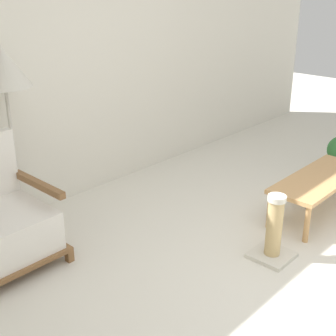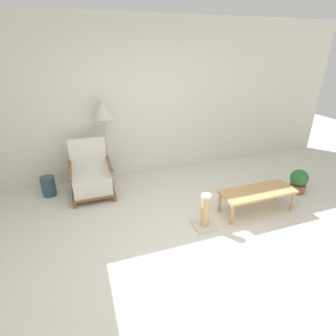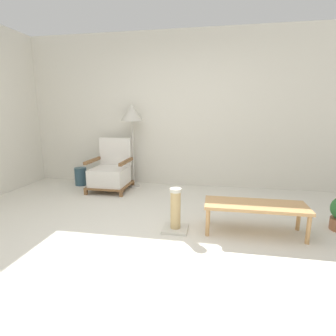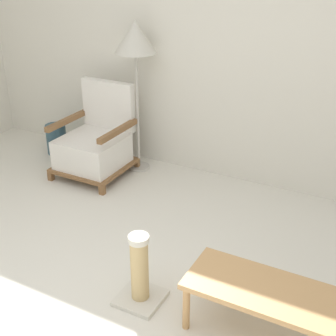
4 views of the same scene
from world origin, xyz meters
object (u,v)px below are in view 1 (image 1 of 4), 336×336
Objects in this scene: floor_lamp at (3,72)px; coffee_table at (320,181)px; armchair at (2,222)px; scratching_post at (274,233)px.

floor_lamp is 2.67m from coffee_table.
scratching_post is (1.34, -1.39, -0.11)m from armchair.
floor_lamp reaches higher than scratching_post.
floor_lamp is 2.25m from scratching_post.
armchair is 0.80× the size of coffee_table.
coffee_table is at bearing -30.39° from armchair.
armchair is 1.06m from floor_lamp.
floor_lamp is 2.96× the size of scratching_post.
scratching_post is at bearing -174.26° from coffee_table.
armchair reaches higher than coffee_table.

